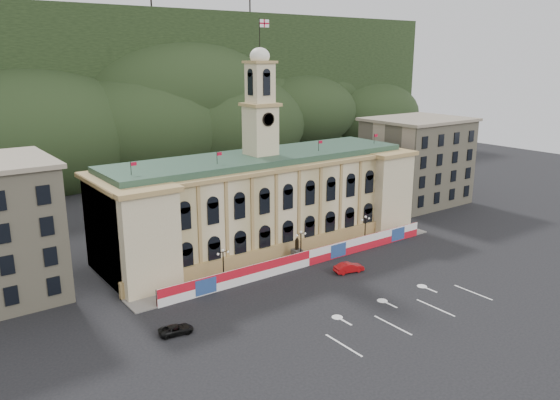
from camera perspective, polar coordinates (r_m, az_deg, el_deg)
ground at (r=75.07m, az=10.36°, el=-10.18°), size 260.00×260.00×0.00m
lane_markings at (r=72.10m, az=13.28°, el=-11.44°), size 26.00×10.00×0.02m
hill_ridge at (r=175.93m, az=-19.76°, el=10.06°), size 230.00×80.00×64.00m
city_hall at (r=92.31m, az=-1.86°, el=0.01°), size 56.20×17.60×37.10m
side_building_right at (r=122.94m, az=14.06°, el=4.01°), size 21.00×17.00×18.60m
hoarding_fence at (r=84.76m, az=3.03°, el=-6.06°), size 50.00×0.44×2.50m
pavement at (r=87.10m, az=1.87°, el=-6.28°), size 56.00×5.50×0.16m
statue at (r=86.89m, az=1.78°, el=-5.56°), size 1.40×1.40×3.72m
lamp_left at (r=78.13m, az=-5.95°, el=-6.54°), size 1.96×0.44×5.15m
lamp_center at (r=85.51m, az=2.20°, el=-4.56°), size 1.96×0.44×5.15m
lamp_right at (r=94.40m, az=8.90°, el=-2.85°), size 1.96×0.44×5.15m
red_sedan at (r=82.91m, az=7.21°, el=-7.01°), size 3.50×5.25×1.51m
black_suv at (r=66.39m, az=-10.80°, el=-13.16°), size 3.26×4.70×1.13m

